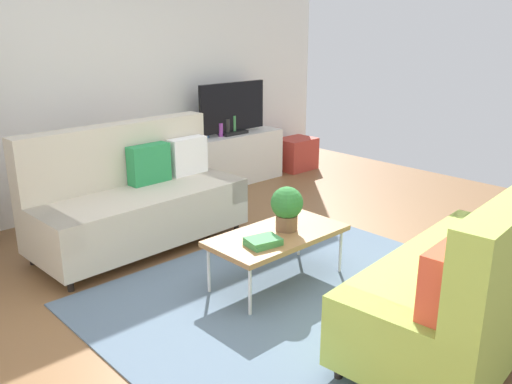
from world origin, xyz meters
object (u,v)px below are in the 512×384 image
at_px(vase_1, 204,132).
at_px(bottle_2, 234,125).
at_px(couch_green, 474,280).
at_px(tv, 232,109).
at_px(couch_beige, 136,198).
at_px(tv_console, 232,158).
at_px(storage_trunk, 296,154).
at_px(coffee_table, 277,236).
at_px(bottle_0, 221,130).
at_px(table_book_0, 263,243).
at_px(vase_0, 192,134).
at_px(bottle_1, 227,127).
at_px(potted_plant, 287,206).

distance_m(vase_1, bottle_2, 0.43).
height_order(couch_green, tv, tv).
xyz_separation_m(couch_beige, tv_console, (1.95, 0.95, -0.13)).
bearing_deg(tv_console, vase_1, 172.89).
bearing_deg(couch_green, storage_trunk, 51.88).
xyz_separation_m(coffee_table, bottle_0, (1.36, 2.33, 0.33)).
bearing_deg(storage_trunk, coffee_table, -139.61).
xyz_separation_m(tv, vase_1, (-0.40, 0.07, -0.24)).
bearing_deg(vase_1, coffee_table, -115.72).
bearing_deg(storage_trunk, tv_console, 174.81).
xyz_separation_m(coffee_table, tv_console, (1.57, 2.37, -0.07)).
height_order(tv, table_book_0, tv).
bearing_deg(bottle_0, tv, 5.45).
height_order(couch_green, bottle_0, couch_green).
distance_m(couch_beige, tv, 2.22).
bearing_deg(tv, vase_1, 170.10).
relative_size(vase_0, bottle_2, 0.62).
relative_size(couch_green, bottle_1, 9.56).
height_order(storage_trunk, bottle_0, bottle_0).
bearing_deg(couch_green, bottle_2, 65.70).
relative_size(potted_plant, vase_0, 2.41).
distance_m(couch_green, coffee_table, 1.45).
bearing_deg(vase_0, bottle_2, -8.65).
distance_m(storage_trunk, bottle_1, 1.31).
bearing_deg(table_book_0, tv_console, 53.71).
height_order(tv, vase_0, tv).
bearing_deg(table_book_0, potted_plant, 16.01).
height_order(couch_beige, vase_1, couch_beige).
bearing_deg(bottle_0, vase_1, 154.84).
xyz_separation_m(storage_trunk, bottle_2, (-1.09, 0.06, 0.54)).
height_order(vase_0, bottle_2, bottle_2).
xyz_separation_m(couch_beige, storage_trunk, (3.05, 0.85, -0.23)).
distance_m(vase_1, bottle_0, 0.21).
distance_m(potted_plant, vase_1, 2.64).
height_order(vase_1, bottle_2, bottle_2).
relative_size(couch_beige, vase_1, 14.06).
xyz_separation_m(bottle_0, bottle_1, (0.11, 0.00, 0.02)).
height_order(tv, potted_plant, tv).
height_order(couch_beige, potted_plant, couch_beige).
distance_m(tv, table_book_0, 3.08).
distance_m(table_book_0, bottle_2, 3.05).
distance_m(couch_beige, bottle_1, 2.08).
bearing_deg(vase_1, potted_plant, -113.74).
xyz_separation_m(tv, vase_0, (-0.58, 0.07, -0.24)).
height_order(storage_trunk, vase_1, vase_1).
bearing_deg(tv_console, storage_trunk, -5.19).
bearing_deg(couch_beige, couch_green, 101.31).
bearing_deg(bottle_1, bottle_2, 0.00).
bearing_deg(couch_green, tv_console, 66.05).
bearing_deg(tv, bottle_0, -174.55).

